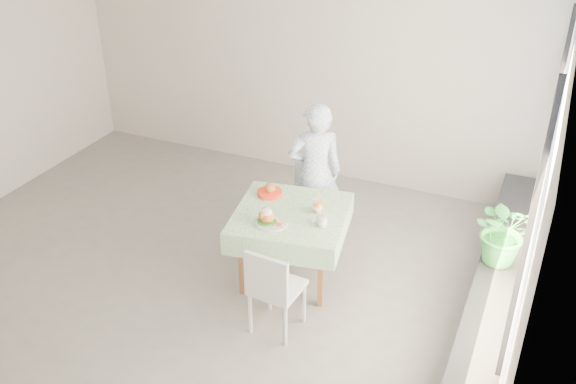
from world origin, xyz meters
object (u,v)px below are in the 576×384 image
at_px(cafe_table, 291,237).
at_px(potted_plant, 505,231).
at_px(chair_far, 308,214).
at_px(juice_cup_orange, 318,206).
at_px(chair_near, 276,304).
at_px(main_dish, 268,219).
at_px(diner, 315,174).

relative_size(cafe_table, potted_plant, 1.88).
xyz_separation_m(chair_far, juice_cup_orange, (0.38, -0.70, 0.56)).
bearing_deg(cafe_table, potted_plant, 10.21).
height_order(chair_near, main_dish, main_dish).
height_order(juice_cup_orange, potted_plant, potted_plant).
distance_m(chair_far, diner, 0.55).
height_order(chair_far, main_dish, main_dish).
bearing_deg(chair_near, main_dish, 121.53).
bearing_deg(chair_far, potted_plant, -12.72).
relative_size(diner, potted_plant, 2.47).
bearing_deg(chair_far, cafe_table, -79.87).
relative_size(chair_far, potted_plant, 1.24).
relative_size(chair_near, juice_cup_orange, 3.10).
bearing_deg(potted_plant, main_dish, -162.90).
relative_size(cafe_table, diner, 0.76).
bearing_deg(potted_plant, juice_cup_orange, -171.90).
distance_m(diner, main_dish, 1.03).
relative_size(chair_far, chair_near, 0.91).
distance_m(chair_near, diner, 1.62).
bearing_deg(juice_cup_orange, chair_far, 118.10).
xyz_separation_m(cafe_table, potted_plant, (1.91, 0.34, 0.36)).
xyz_separation_m(cafe_table, chair_far, (-0.14, 0.81, -0.22)).
relative_size(chair_far, diner, 0.50).
height_order(chair_far, potted_plant, potted_plant).
relative_size(chair_far, juice_cup_orange, 2.82).
distance_m(main_dish, potted_plant, 2.11).
bearing_deg(main_dish, diner, 87.05).
bearing_deg(chair_far, diner, -30.44).
bearing_deg(main_dish, chair_near, -58.47).
distance_m(cafe_table, potted_plant, 1.97).
height_order(cafe_table, chair_far, chair_far).
xyz_separation_m(cafe_table, chair_near, (0.19, -0.76, -0.19)).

